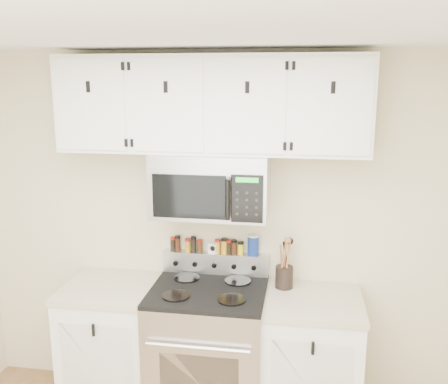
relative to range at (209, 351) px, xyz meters
name	(u,v)px	position (x,y,z in m)	size (l,w,h in m)	color
back_wall	(216,231)	(0.00, 0.32, 0.76)	(3.50, 0.01, 2.50)	beige
ceiling	(120,21)	(0.00, -1.43, 2.01)	(3.50, 3.50, 0.01)	white
range	(209,351)	(0.00, 0.00, 0.00)	(0.76, 0.65, 1.10)	#B7B7BA
base_cabinet_left	(114,345)	(-0.69, 0.02, -0.03)	(0.64, 0.62, 0.92)	white
base_cabinet_right	(310,362)	(0.69, 0.02, -0.03)	(0.64, 0.62, 0.92)	white
microwave	(211,185)	(0.00, 0.13, 1.14)	(0.76, 0.44, 0.42)	#9E9EA3
upper_cabinets	(211,104)	(0.00, 0.15, 1.66)	(2.00, 0.35, 0.62)	white
utensil_crock	(284,275)	(0.49, 0.17, 0.52)	(0.12, 0.12, 0.35)	black
kitchen_timer	(213,248)	(-0.01, 0.28, 0.65)	(0.06, 0.05, 0.07)	white
salt_canister	(253,245)	(0.27, 0.28, 0.69)	(0.08, 0.08, 0.15)	navy
spice_jar_0	(173,244)	(-0.31, 0.28, 0.66)	(0.04, 0.04, 0.10)	black
spice_jar_1	(178,243)	(-0.27, 0.28, 0.67)	(0.04, 0.04, 0.11)	#3D1D0E
spice_jar_2	(188,245)	(-0.20, 0.28, 0.66)	(0.04, 0.04, 0.09)	#C38D16
spice_jar_3	(194,244)	(-0.16, 0.28, 0.67)	(0.04, 0.04, 0.11)	black
spice_jar_4	(200,246)	(-0.11, 0.28, 0.66)	(0.04, 0.04, 0.09)	#452710
spice_jar_5	(217,246)	(0.01, 0.28, 0.66)	(0.04, 0.04, 0.10)	orange
spice_jar_6	(224,246)	(0.06, 0.28, 0.67)	(0.05, 0.05, 0.11)	orange
spice_jar_7	(229,247)	(0.10, 0.28, 0.66)	(0.04, 0.04, 0.10)	black
spice_jar_8	(234,247)	(0.13, 0.28, 0.66)	(0.04, 0.04, 0.10)	#411F0F
spice_jar_9	(241,248)	(0.18, 0.28, 0.66)	(0.04, 0.04, 0.09)	yellow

